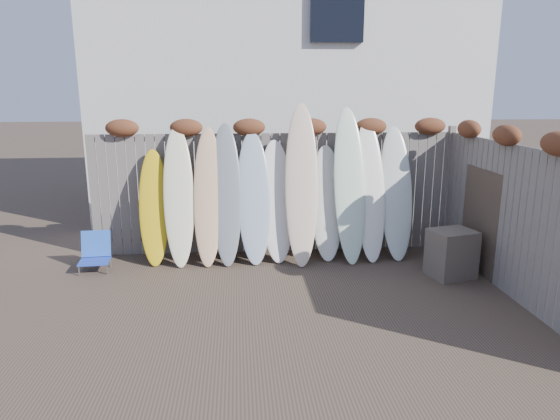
{
  "coord_description": "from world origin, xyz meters",
  "views": [
    {
      "loc": [
        -0.59,
        -5.76,
        2.68
      ],
      "look_at": [
        0.0,
        1.2,
        1.0
      ],
      "focal_mm": 32.0,
      "sensor_mm": 36.0,
      "label": 1
    }
  ],
  "objects": [
    {
      "name": "surfboard_4",
      "position": [
        -0.35,
        1.96,
        1.02
      ],
      "size": [
        0.55,
        0.74,
        2.05
      ],
      "primitive_type": "ellipsoid",
      "rotation": [
        -0.31,
        0.0,
        0.04
      ],
      "color": "#99ABC2",
      "rests_on": "ground"
    },
    {
      "name": "surfboard_8",
      "position": [
        1.17,
        1.92,
        1.21
      ],
      "size": [
        0.5,
        0.85,
        2.43
      ],
      "primitive_type": "ellipsoid",
      "rotation": [
        -0.31,
        0.0,
        -0.0
      ],
      "color": "silver",
      "rests_on": "ground"
    },
    {
      "name": "surfboard_2",
      "position": [
        -1.07,
        1.95,
        1.06
      ],
      "size": [
        0.49,
        0.77,
        2.13
      ],
      "primitive_type": "ellipsoid",
      "rotation": [
        -0.31,
        0.0,
        -0.05
      ],
      "color": "#EAAF6B",
      "rests_on": "ground"
    },
    {
      "name": "wooden_crate",
      "position": [
        2.5,
        0.95,
        0.35
      ],
      "size": [
        0.71,
        0.64,
        0.7
      ],
      "primitive_type": "cube",
      "rotation": [
        0.0,
        0.0,
        0.26
      ],
      "color": "#655A4C",
      "rests_on": "ground"
    },
    {
      "name": "house",
      "position": [
        0.5,
        6.5,
        3.2
      ],
      "size": [
        8.5,
        5.5,
        6.33
      ],
      "color": "silver",
      "rests_on": "ground"
    },
    {
      "name": "surfboard_0",
      "position": [
        -1.92,
        2.0,
        0.89
      ],
      "size": [
        0.5,
        0.67,
        1.78
      ],
      "primitive_type": "ellipsoid",
      "rotation": [
        -0.31,
        0.0,
        0.06
      ],
      "color": "gold",
      "rests_on": "ground"
    },
    {
      "name": "surfboard_3",
      "position": [
        -0.78,
        1.96,
        1.09
      ],
      "size": [
        0.48,
        0.78,
        2.19
      ],
      "primitive_type": "ellipsoid",
      "rotation": [
        -0.31,
        0.0,
        0.02
      ],
      "color": "slate",
      "rests_on": "ground"
    },
    {
      "name": "right_fence",
      "position": [
        2.99,
        0.25,
        1.14
      ],
      "size": [
        0.28,
        4.4,
        2.24
      ],
      "color": "slate",
      "rests_on": "ground"
    },
    {
      "name": "lattice_panel",
      "position": [
        3.0,
        1.14,
        0.78
      ],
      "size": [
        0.06,
        1.04,
        1.56
      ],
      "primitive_type": "cube",
      "rotation": [
        0.0,
        0.0,
        0.02
      ],
      "color": "#4B422E",
      "rests_on": "ground"
    },
    {
      "name": "ground",
      "position": [
        0.0,
        0.0,
        0.0
      ],
      "size": [
        80.0,
        80.0,
        0.0
      ],
      "primitive_type": "plane",
      "color": "#493A2D"
    },
    {
      "name": "surfboard_6",
      "position": [
        0.4,
        1.89,
        1.25
      ],
      "size": [
        0.59,
        0.91,
        2.49
      ],
      "primitive_type": "ellipsoid",
      "rotation": [
        -0.31,
        0.0,
        -0.08
      ],
      "color": "beige",
      "rests_on": "ground"
    },
    {
      "name": "surfboard_1",
      "position": [
        -1.52,
        1.96,
        1.07
      ],
      "size": [
        0.52,
        0.79,
        2.14
      ],
      "primitive_type": "ellipsoid",
      "rotation": [
        -0.31,
        0.0,
        0.07
      ],
      "color": "beige",
      "rests_on": "ground"
    },
    {
      "name": "beach_chair",
      "position": [
        -2.79,
        1.71,
        0.27
      ],
      "size": [
        0.47,
        0.49,
        0.58
      ],
      "color": "#2443B7",
      "rests_on": "ground"
    },
    {
      "name": "surfboard_7",
      "position": [
        0.83,
        2.0,
        0.91
      ],
      "size": [
        0.54,
        0.67,
        1.82
      ],
      "primitive_type": "ellipsoid",
      "rotation": [
        -0.31,
        0.0,
        -0.03
      ],
      "color": "white",
      "rests_on": "ground"
    },
    {
      "name": "surfboard_5",
      "position": [
        0.01,
        2.0,
        0.96
      ],
      "size": [
        0.57,
        0.71,
        1.91
      ],
      "primitive_type": "ellipsoid",
      "rotation": [
        -0.31,
        0.0,
        0.05
      ],
      "color": "white",
      "rests_on": "ground"
    },
    {
      "name": "surfboard_10",
      "position": [
        1.96,
        1.98,
        1.06
      ],
      "size": [
        0.55,
        0.76,
        2.12
      ],
      "primitive_type": "ellipsoid",
      "rotation": [
        -0.31,
        0.0,
        -0.02
      ],
      "color": "silver",
      "rests_on": "ground"
    },
    {
      "name": "back_fence",
      "position": [
        0.06,
        2.39,
        1.18
      ],
      "size": [
        6.05,
        0.28,
        2.24
      ],
      "color": "slate",
      "rests_on": "ground"
    },
    {
      "name": "surfboard_9",
      "position": [
        1.51,
        1.95,
        1.1
      ],
      "size": [
        0.5,
        0.78,
        2.21
      ],
      "primitive_type": "ellipsoid",
      "rotation": [
        -0.31,
        0.0,
        0.01
      ],
      "color": "white",
      "rests_on": "ground"
    }
  ]
}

